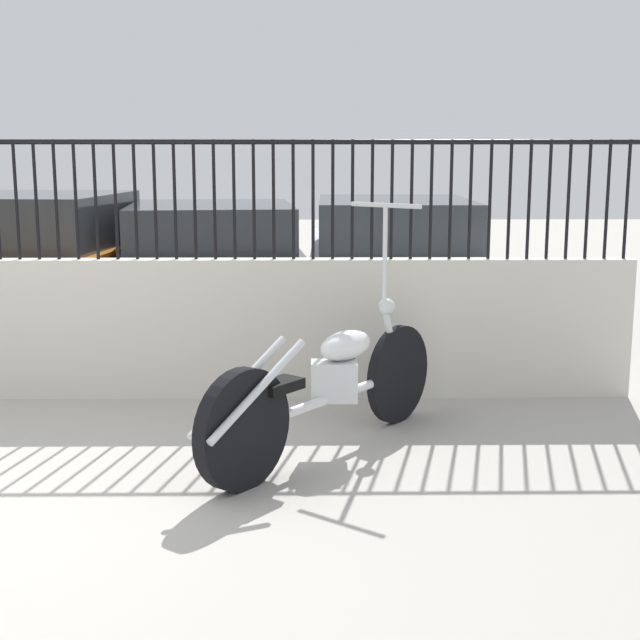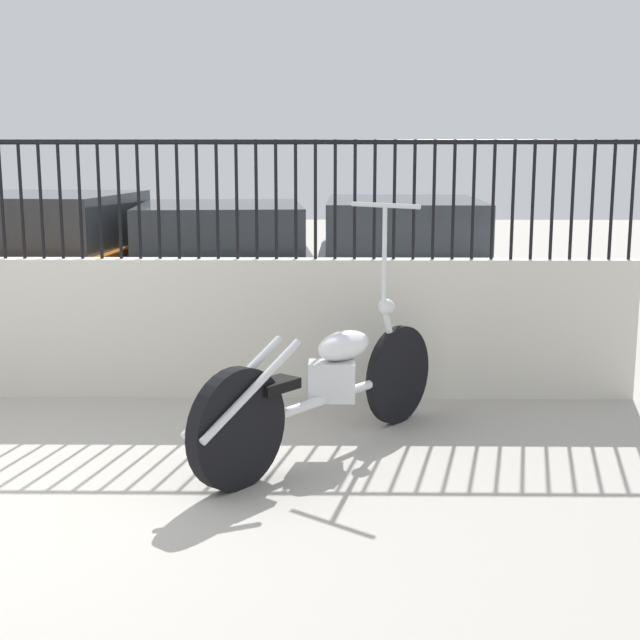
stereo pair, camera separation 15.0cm
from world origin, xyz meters
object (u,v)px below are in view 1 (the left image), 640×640
object	(u,v)px
car_orange	(42,261)
car_silver	(392,260)
motorcycle_white	(319,389)
car_dark_grey	(213,263)

from	to	relation	value
car_orange	car_silver	size ratio (longest dim) A/B	0.94
car_orange	car_silver	world-z (taller)	car_orange
motorcycle_white	car_dark_grey	distance (m)	4.37
car_silver	car_dark_grey	bearing A→B (deg)	95.16
motorcycle_white	car_silver	distance (m)	4.46
car_dark_grey	car_silver	xyz separation A→B (m)	(1.91, 0.14, 0.02)
motorcycle_white	car_dark_grey	world-z (taller)	motorcycle_white
car_orange	car_dark_grey	size ratio (longest dim) A/B	1.01
motorcycle_white	car_orange	world-z (taller)	motorcycle_white
car_orange	car_dark_grey	world-z (taller)	car_orange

